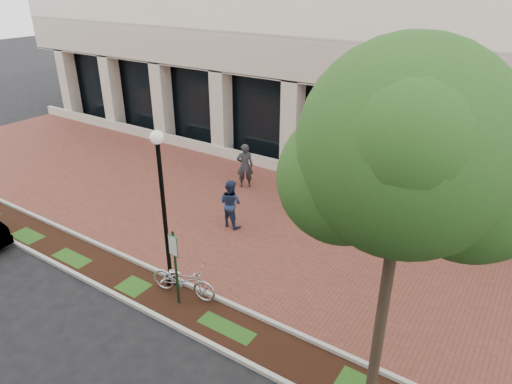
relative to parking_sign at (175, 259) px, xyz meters
The scene contains 14 objects.
ground 5.43m from the parking_sign, 91.92° to the left, with size 120.00×120.00×0.00m, color black.
brick_plaza 5.42m from the parking_sign, 91.92° to the left, with size 40.00×9.00×0.01m, color brown.
planting_strip 1.48m from the parking_sign, 169.18° to the right, with size 40.00×1.50×0.01m, color black.
curb_plaza_side 1.60m from the parking_sign, 103.71° to the left, with size 40.00×0.12×0.12m, color #B9B9AF.
curb_street_side 1.63m from the parking_sign, 102.58° to the right, with size 40.00×0.12×0.12m, color #B9B9AF.
parking_sign is the anchor object (origin of this frame).
lamppost 1.52m from the parking_sign, 145.66° to the left, with size 0.36×0.36×4.74m.
street_tree 7.05m from the parking_sign, ahead, with size 4.25×3.54×7.60m.
locked_bicycle 1.02m from the parking_sign, 105.88° to the left, with size 0.71×2.02×1.06m, color silver.
pedestrian_left 7.95m from the parking_sign, 111.29° to the left, with size 0.71×0.47×1.95m, color #27282C.
pedestrian_mid 4.59m from the parking_sign, 107.64° to the left, with size 0.87×0.68×1.80m, color navy.
pedestrian_right 6.53m from the parking_sign, 84.51° to the left, with size 0.89×0.58×1.82m, color slate.
bollard 7.37m from the parking_sign, 60.83° to the left, with size 0.12×0.12×0.98m.
bike_rack_cluster 10.64m from the parking_sign, 53.83° to the left, with size 3.62×2.10×1.17m.
Camera 1 is at (7.59, -12.47, 8.29)m, focal length 32.00 mm.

